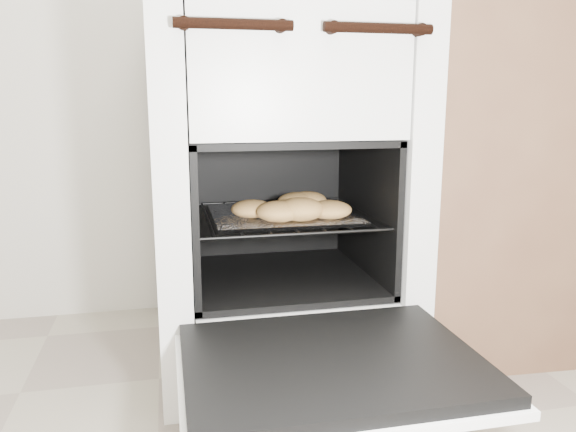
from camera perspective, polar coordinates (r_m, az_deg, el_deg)
The scene contains 6 objects.
stove at distance 1.52m, azimuth -1.26°, elevation 3.11°, with size 0.64×0.71×0.98m.
oven_door at distance 1.10m, azimuth 4.43°, elevation -14.92°, with size 0.57×0.45×0.04m.
oven_rack at distance 1.47m, azimuth -0.71°, elevation 0.05°, with size 0.46×0.45×0.01m.
foil_sheet at distance 1.45m, azimuth -0.54°, elevation 0.13°, with size 0.36×0.32×0.01m, color white.
baked_rolls at distance 1.40m, azimuth 0.73°, elevation 0.94°, with size 0.33×0.29×0.06m.
counter at distance 1.88m, azimuth 24.05°, elevation 3.50°, with size 0.94×0.63×0.94m, color brown.
Camera 1 is at (-0.29, -0.33, 0.71)m, focal length 35.00 mm.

